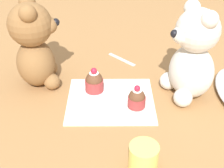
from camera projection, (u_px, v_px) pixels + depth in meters
ground_plane at (112, 101)px, 0.87m from camera, size 4.00×4.00×0.00m
knitted_placemat at (112, 100)px, 0.87m from camera, size 0.21×0.24×0.01m
teddy_bear_cream at (194, 56)px, 0.83m from camera, size 0.16×0.15×0.26m
teddy_bear_tan at (36, 44)px, 0.87m from camera, size 0.15×0.15×0.26m
cupcake_near_cream_bear at (138, 99)px, 0.83m from camera, size 0.05×0.05×0.06m
saucer_plate at (96, 91)px, 0.90m from camera, size 0.08×0.08×0.01m
cupcake_near_tan_bear at (96, 82)px, 0.88m from camera, size 0.05×0.05×0.07m
juice_glass at (145, 158)px, 0.65m from camera, size 0.06×0.06×0.07m
teaspoon at (123, 59)px, 1.06m from camera, size 0.09×0.09×0.01m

